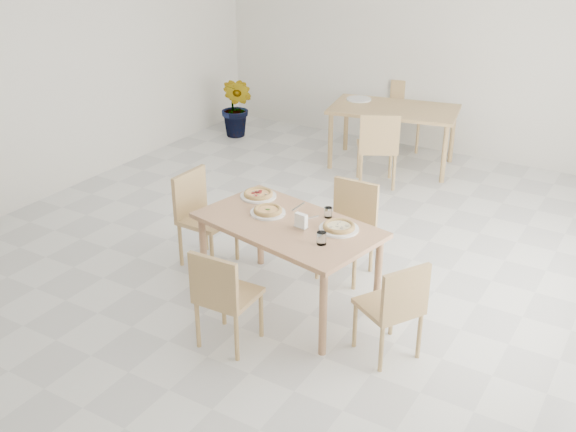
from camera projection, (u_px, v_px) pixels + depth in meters
The scene contains 21 objects.
main_table at pixel (288, 233), 5.37m from camera, with size 1.58×1.09×0.75m.
chair_south at pixel (223, 293), 4.91m from camera, with size 0.42×0.42×0.82m.
chair_north at pixel (350, 222), 5.94m from camera, with size 0.43×0.43×0.85m.
chair_west at pixel (200, 211), 6.13m from camera, with size 0.44×0.44×0.87m.
chair_east at pixel (395, 304), 4.79m from camera, with size 0.54×0.54×0.80m.
plate_margherita at pixel (268, 213), 5.49m from camera, with size 0.29×0.29×0.02m, color white.
plate_mushroom at pixel (339, 229), 5.22m from camera, with size 0.31×0.31×0.02m, color white.
plate_pepperoni at pixel (258, 196), 5.80m from camera, with size 0.31×0.31×0.02m, color white.
pizza_margherita at pixel (268, 210), 5.48m from camera, with size 0.24×0.24×0.03m.
pizza_mushroom at pixel (339, 226), 5.21m from camera, with size 0.32×0.32×0.03m.
pizza_pepperoni at pixel (258, 194), 5.79m from camera, with size 0.29×0.29×0.03m.
tumbler_a at pixel (321, 238), 4.99m from camera, with size 0.07×0.07×0.10m, color white.
tumbler_b at pixel (328, 213), 5.41m from camera, with size 0.06×0.06×0.09m, color white.
napkin_holder at pixel (301, 222), 5.22m from camera, with size 0.12×0.07×0.12m.
fork_a at pixel (298, 207), 5.61m from camera, with size 0.02×0.19×0.01m, color silver.
fork_b at pixel (310, 218), 5.41m from camera, with size 0.01×0.17×0.01m, color silver.
second_table at pixel (394, 114), 8.32m from camera, with size 1.68×1.17×0.75m.
chair_back_s at pixel (378, 144), 7.73m from camera, with size 0.61×0.61×0.90m.
chair_back_n at pixel (405, 110), 9.05m from camera, with size 0.56×0.56×0.88m.
plate_empty at pixel (359, 99), 8.60m from camera, with size 0.32×0.32×0.02m, color white.
potted_plant at pixel (237, 107), 9.44m from camera, with size 0.47×0.38×0.86m, color #22641E.
Camera 1 is at (2.99, -4.92, 3.07)m, focal length 42.00 mm.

